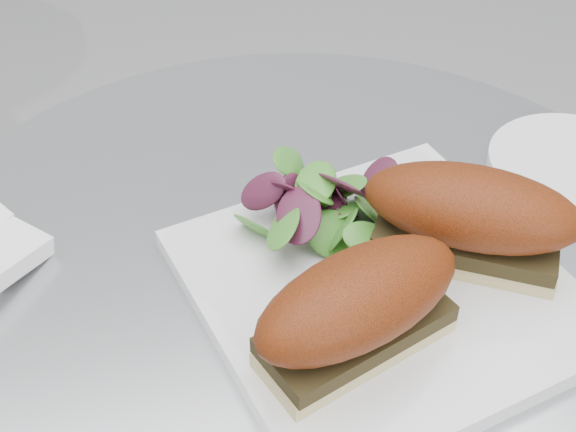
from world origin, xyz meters
The scene contains 5 objects.
plate centered at (0.05, -0.05, 0.74)m, with size 0.27×0.27×0.02m, color silver.
sandwich_left centered at (0.01, -0.10, 0.79)m, with size 0.18×0.12×0.08m.
sandwich_right centered at (0.12, -0.04, 0.79)m, with size 0.18×0.15×0.08m.
salad centered at (0.03, 0.04, 0.77)m, with size 0.12×0.12×0.05m, color #408F2E, non-canonical shape.
saucer centered at (0.28, 0.05, 0.74)m, with size 0.16×0.16×0.01m, color silver.
Camera 1 is at (-0.14, -0.44, 1.19)m, focal length 50.00 mm.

